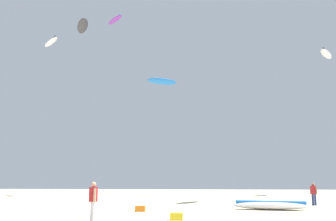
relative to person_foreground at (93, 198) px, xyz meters
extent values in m
cylinder|color=silver|center=(0.05, -0.08, -0.57)|extent=(0.16, 0.16, 0.84)
cylinder|color=silver|center=(-0.05, 0.08, -0.57)|extent=(0.16, 0.16, 0.84)
cylinder|color=#B21E23|center=(0.00, 0.00, 0.16)|extent=(0.38, 0.38, 0.63)
cylinder|color=tan|center=(0.12, -0.19, 0.13)|extent=(0.11, 0.11, 0.58)
cylinder|color=tan|center=(-0.12, 0.19, 0.13)|extent=(0.11, 0.11, 0.58)
sphere|color=tan|center=(0.00, 0.00, 0.59)|extent=(0.23, 0.23, 0.23)
cylinder|color=navy|center=(12.77, 11.26, -0.60)|extent=(0.15, 0.15, 0.78)
cylinder|color=navy|center=(12.64, 11.37, -0.60)|extent=(0.15, 0.15, 0.78)
cylinder|color=#B21E23|center=(12.70, 11.31, 0.08)|extent=(0.36, 0.36, 0.58)
cylinder|color=#936B4C|center=(12.86, 11.18, 0.06)|extent=(0.10, 0.10, 0.54)
cylinder|color=#936B4C|center=(12.55, 11.45, 0.06)|extent=(0.10, 0.10, 0.54)
sphere|color=#936B4C|center=(12.70, 11.31, 0.48)|extent=(0.21, 0.21, 0.21)
ellipsoid|color=white|center=(8.89, 7.00, -0.74)|extent=(4.64, 2.22, 0.50)
cylinder|color=blue|center=(8.89, 7.00, -0.54)|extent=(4.06, 1.10, 0.20)
cube|color=yellow|center=(3.63, 0.78, -0.83)|extent=(0.56, 0.36, 0.32)
cube|color=orange|center=(1.27, 5.16, -0.83)|extent=(0.56, 0.36, 0.32)
ellipsoid|color=white|center=(20.31, 28.57, 15.97)|extent=(2.94, 4.25, 0.78)
cylinder|color=#2D2D33|center=(20.31, 28.57, 16.16)|extent=(1.85, 3.49, 0.18)
ellipsoid|color=#2D2D33|center=(-5.45, 13.57, 14.13)|extent=(2.08, 3.46, 0.57)
ellipsoid|color=blue|center=(-0.42, 33.30, 14.28)|extent=(4.43, 3.22, 0.92)
ellipsoid|color=purple|center=(-5.50, 25.65, 20.18)|extent=(2.76, 3.09, 0.52)
cylinder|color=#19B29E|center=(-5.50, 25.65, 20.32)|extent=(1.97, 2.39, 0.14)
ellipsoid|color=white|center=(-11.28, 20.54, 15.52)|extent=(2.92, 3.29, 0.67)
cylinder|color=#2D2D33|center=(-11.28, 20.54, 15.68)|extent=(2.08, 2.54, 0.15)
camera|label=1|loc=(4.76, -16.41, 0.80)|focal=39.65mm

